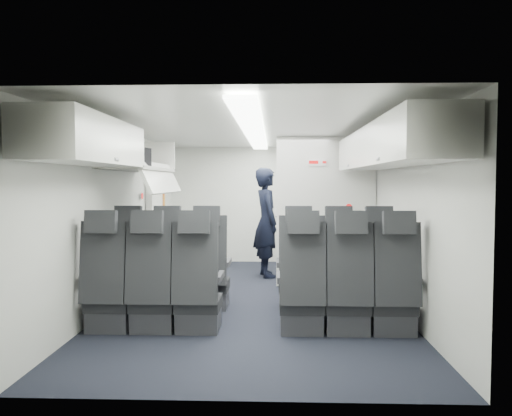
# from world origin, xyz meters

# --- Properties ---
(cabin_shell) EXTENTS (3.41, 6.01, 2.16)m
(cabin_shell) POSITION_xyz_m (0.00, 0.00, 1.12)
(cabin_shell) COLOR black
(cabin_shell) RESTS_ON ground
(seat_row_front) EXTENTS (3.33, 0.56, 1.24)m
(seat_row_front) POSITION_xyz_m (-0.00, -0.53, 0.40)
(seat_row_front) COLOR black
(seat_row_front) RESTS_ON cabin_shell
(seat_row_mid) EXTENTS (3.33, 0.56, 1.24)m
(seat_row_mid) POSITION_xyz_m (-0.00, -1.43, 0.40)
(seat_row_mid) COLOR black
(seat_row_mid) RESTS_ON cabin_shell
(overhead_bin_left_rear) EXTENTS (0.53, 1.80, 0.40)m
(overhead_bin_left_rear) POSITION_xyz_m (-1.40, -2.00, 1.86)
(overhead_bin_left_rear) COLOR white
(overhead_bin_left_rear) RESTS_ON cabin_shell
(overhead_bin_left_front_open) EXTENTS (0.64, 1.70, 0.72)m
(overhead_bin_left_front_open) POSITION_xyz_m (-1.44, -0.25, 1.74)
(overhead_bin_left_front_open) COLOR #9E9E93
(overhead_bin_left_front_open) RESTS_ON cabin_shell
(overhead_bin_right_rear) EXTENTS (0.53, 1.80, 0.40)m
(overhead_bin_right_rear) POSITION_xyz_m (1.40, -2.00, 1.86)
(overhead_bin_right_rear) COLOR white
(overhead_bin_right_rear) RESTS_ON cabin_shell
(overhead_bin_right_front) EXTENTS (0.53, 1.70, 0.40)m
(overhead_bin_right_front) POSITION_xyz_m (1.40, -0.25, 1.86)
(overhead_bin_right_front) COLOR white
(overhead_bin_right_front) RESTS_ON cabin_shell
(bulkhead_partition) EXTENTS (1.40, 0.15, 2.13)m
(bulkhead_partition) POSITION_xyz_m (0.98, 0.80, 1.08)
(bulkhead_partition) COLOR silver
(bulkhead_partition) RESTS_ON cabin_shell
(galley_unit) EXTENTS (0.85, 0.52, 1.90)m
(galley_unit) POSITION_xyz_m (0.95, 2.72, 0.95)
(galley_unit) COLOR #939399
(galley_unit) RESTS_ON cabin_shell
(boarding_door) EXTENTS (0.12, 1.27, 1.86)m
(boarding_door) POSITION_xyz_m (-1.64, 1.55, 0.95)
(boarding_door) COLOR silver
(boarding_door) RESTS_ON cabin_shell
(flight_attendant) EXTENTS (0.56, 0.71, 1.73)m
(flight_attendant) POSITION_xyz_m (0.13, 1.56, 0.86)
(flight_attendant) COLOR black
(flight_attendant) RESTS_ON ground
(carry_on_bag) EXTENTS (0.43, 0.34, 0.23)m
(carry_on_bag) POSITION_xyz_m (-1.39, -0.69, 1.77)
(carry_on_bag) COLOR black
(carry_on_bag) RESTS_ON overhead_bin_left_front_open
(papers) EXTENTS (0.19, 0.05, 0.13)m
(papers) POSITION_xyz_m (0.32, 1.51, 1.04)
(papers) COLOR white
(papers) RESTS_ON flight_attendant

